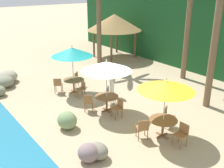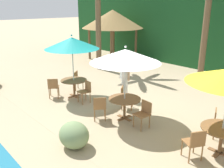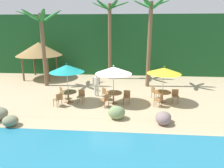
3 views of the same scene
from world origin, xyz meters
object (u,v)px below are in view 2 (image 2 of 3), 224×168
(chair_white_seaward, at_px, (144,112))
(chair_yellow_inland, at_px, (219,122))
(chair_white_left, at_px, (100,107))
(dining_table_yellow, at_px, (222,132))
(chair_teal_left, at_px, (53,86))
(chair_teal_inland, at_px, (78,79))
(waiter_in_white, at_px, (125,76))
(dining_table_teal, at_px, (74,83))
(chair_teal_seaward, at_px, (86,90))
(umbrella_white, at_px, (125,56))
(chair_white_inland, at_px, (125,96))
(palapa_hut, at_px, (113,19))
(umbrella_teal, at_px, (72,43))
(dining_table_white, at_px, (125,102))
(chair_yellow_left, at_px, (195,142))

(chair_white_seaward, xyz_separation_m, chair_yellow_inland, (1.89, 1.13, 0.00))
(chair_white_left, height_order, dining_table_yellow, chair_white_left)
(chair_teal_left, xyz_separation_m, chair_white_left, (2.94, 0.09, 0.00))
(chair_teal_inland, bearing_deg, waiter_in_white, 18.96)
(chair_teal_left, height_order, waiter_in_white, waiter_in_white)
(dining_table_teal, distance_m, chair_teal_inland, 0.86)
(dining_table_yellow, bearing_deg, chair_teal_left, -169.40)
(chair_teal_inland, xyz_separation_m, waiter_in_white, (2.23, 0.77, 0.47))
(chair_teal_seaward, relative_size, chair_white_left, 1.00)
(umbrella_white, distance_m, chair_white_left, 1.89)
(chair_teal_inland, distance_m, waiter_in_white, 2.40)
(chair_white_inland, distance_m, chair_white_left, 1.35)
(palapa_hut, bearing_deg, chair_yellow_inland, -26.46)
(dining_table_teal, distance_m, dining_table_yellow, 6.15)
(chair_white_seaward, height_order, chair_white_left, same)
(chair_white_seaward, bearing_deg, umbrella_teal, -178.57)
(chair_white_seaward, bearing_deg, chair_yellow_inland, 30.83)
(chair_teal_seaward, height_order, dining_table_white, chair_teal_seaward)
(dining_table_teal, distance_m, dining_table_white, 2.96)
(chair_white_seaward, xyz_separation_m, chair_white_left, (-1.30, -0.74, 0.00))
(umbrella_white, distance_m, waiter_in_white, 2.22)
(chair_white_left, bearing_deg, dining_table_teal, 165.50)
(umbrella_teal, bearing_deg, chair_teal_inland, 133.17)
(chair_teal_inland, distance_m, dining_table_white, 3.58)
(chair_teal_seaward, distance_m, chair_teal_left, 1.47)
(umbrella_white, bearing_deg, chair_white_inland, 134.18)
(dining_table_teal, height_order, chair_white_left, chair_white_left)
(chair_teal_left, distance_m, umbrella_white, 3.87)
(palapa_hut, bearing_deg, umbrella_teal, -54.30)
(dining_table_teal, distance_m, chair_white_seaward, 3.81)
(umbrella_white, bearing_deg, palapa_hut, 140.23)
(chair_yellow_left, bearing_deg, dining_table_teal, 176.92)
(waiter_in_white, bearing_deg, dining_table_yellow, -11.37)
(dining_table_yellow, relative_size, chair_yellow_left, 1.26)
(waiter_in_white, bearing_deg, chair_teal_seaward, -119.37)
(chair_teal_left, relative_size, dining_table_white, 0.79)
(chair_teal_left, height_order, dining_table_white, chair_teal_left)
(palapa_hut, bearing_deg, chair_white_left, -44.65)
(chair_teal_left, relative_size, chair_white_left, 1.00)
(chair_teal_left, distance_m, waiter_in_white, 3.01)
(dining_table_teal, bearing_deg, chair_white_seaward, 1.43)
(chair_yellow_inland, xyz_separation_m, waiter_in_white, (-4.06, 0.17, 0.47))
(chair_teal_inland, bearing_deg, chair_teal_seaward, -23.77)
(chair_white_inland, relative_size, chair_yellow_inland, 1.00)
(chair_white_inland, xyz_separation_m, chair_white_left, (0.15, -1.34, 0.00))
(chair_white_inland, distance_m, dining_table_yellow, 3.78)
(chair_teal_left, height_order, chair_yellow_inland, same)
(umbrella_teal, height_order, umbrella_white, umbrella_teal)
(dining_table_yellow, bearing_deg, chair_teal_seaward, -174.63)
(chair_teal_inland, height_order, palapa_hut, palapa_hut)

